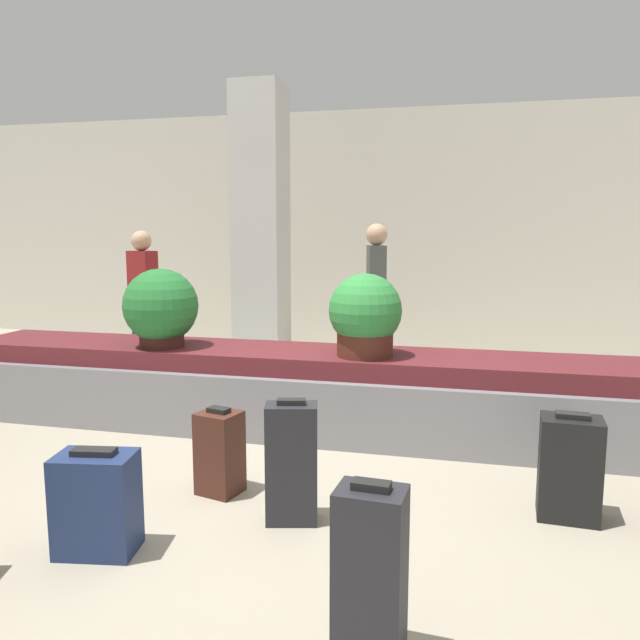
# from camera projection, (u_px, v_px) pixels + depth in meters

# --- Properties ---
(ground_plane) EXTENTS (18.00, 18.00, 0.00)m
(ground_plane) POSITION_uv_depth(u_px,v_px,m) (272.00, 492.00, 3.84)
(ground_plane) COLOR #9E937F
(back_wall) EXTENTS (18.00, 0.06, 3.20)m
(back_wall) POSITION_uv_depth(u_px,v_px,m) (386.00, 230.00, 8.50)
(back_wall) COLOR beige
(back_wall) RESTS_ON ground_plane
(carousel) EXTENTS (6.35, 0.91, 0.65)m
(carousel) POSITION_uv_depth(u_px,v_px,m) (320.00, 392.00, 5.00)
(carousel) COLOR gray
(carousel) RESTS_ON ground_plane
(pillar) EXTENTS (0.54, 0.54, 3.20)m
(pillar) POSITION_uv_depth(u_px,v_px,m) (261.00, 230.00, 7.04)
(pillar) COLOR silver
(pillar) RESTS_ON ground_plane
(suitcase_0) EXTENTS (0.34, 0.26, 0.61)m
(suitcase_0) POSITION_uv_depth(u_px,v_px,m) (570.00, 468.00, 3.47)
(suitcase_0) COLOR black
(suitcase_0) RESTS_ON ground_plane
(suitcase_1) EXTENTS (0.29, 0.27, 0.54)m
(suitcase_1) POSITION_uv_depth(u_px,v_px,m) (220.00, 452.00, 3.81)
(suitcase_1) COLOR #472319
(suitcase_1) RESTS_ON ground_plane
(suitcase_3) EXTENTS (0.31, 0.24, 0.70)m
(suitcase_3) POSITION_uv_depth(u_px,v_px,m) (292.00, 463.00, 3.42)
(suitcase_3) COLOR #232328
(suitcase_3) RESTS_ON ground_plane
(suitcase_4) EXTENTS (0.42, 0.31, 0.54)m
(suitcase_4) POSITION_uv_depth(u_px,v_px,m) (97.00, 503.00, 3.10)
(suitcase_4) COLOR navy
(suitcase_4) RESTS_ON ground_plane
(suitcase_5) EXTENTS (0.27, 0.21, 0.71)m
(suitcase_5) POSITION_uv_depth(u_px,v_px,m) (370.00, 577.00, 2.28)
(suitcase_5) COLOR #232328
(suitcase_5) RESTS_ON ground_plane
(potted_plant_0) EXTENTS (0.56, 0.56, 0.63)m
(potted_plant_0) POSITION_uv_depth(u_px,v_px,m) (365.00, 316.00, 4.72)
(potted_plant_0) COLOR #4C2319
(potted_plant_0) RESTS_ON carousel
(potted_plant_1) EXTENTS (0.61, 0.61, 0.64)m
(potted_plant_1) POSITION_uv_depth(u_px,v_px,m) (161.00, 309.00, 5.09)
(potted_plant_1) COLOR #381914
(potted_plant_1) RESTS_ON carousel
(traveler_0) EXTENTS (0.31, 0.36, 1.67)m
(traveler_0) POSITION_uv_depth(u_px,v_px,m) (376.00, 286.00, 6.75)
(traveler_0) COLOR #282833
(traveler_0) RESTS_ON ground_plane
(traveler_1) EXTENTS (0.36, 0.28, 1.59)m
(traveler_1) POSITION_uv_depth(u_px,v_px,m) (143.00, 289.00, 6.98)
(traveler_1) COLOR #282833
(traveler_1) RESTS_ON ground_plane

